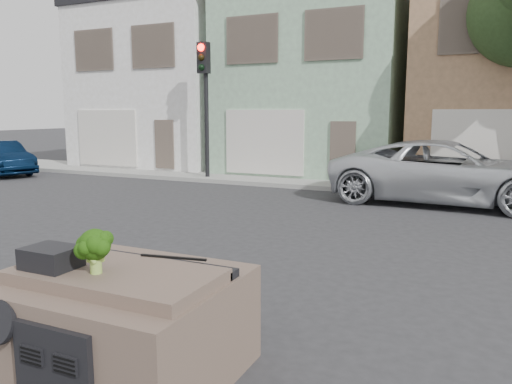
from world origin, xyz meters
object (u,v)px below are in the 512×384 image
Objects in this scene: silver_pickup at (445,204)px; broccoli at (95,251)px; traffic_signal at (205,112)px; navy_sedan at (2,175)px.

silver_pickup is 11.81m from broccoli.
broccoli is at bearing -63.40° from traffic_signal.
silver_pickup is 1.26× the size of traffic_signal.
broccoli is (15.05, -10.86, 1.33)m from navy_sedan.
navy_sedan is at bearing 94.82° from silver_pickup.
navy_sedan is 0.65× the size of silver_pickup.
traffic_signal is at bearing 116.60° from broccoli.
broccoli is (-2.17, -11.53, 1.33)m from silver_pickup.
silver_pickup reaches higher than navy_sedan.
navy_sedan is 17.23m from silver_pickup.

